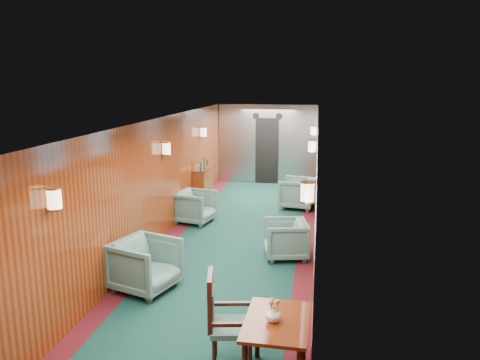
{
  "coord_description": "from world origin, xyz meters",
  "views": [
    {
      "loc": [
        1.49,
        -8.17,
        3.1
      ],
      "look_at": [
        0.0,
        0.83,
        1.15
      ],
      "focal_mm": 35.0,
      "sensor_mm": 36.0,
      "label": 1
    }
  ],
  "objects_px": {
    "side_chair": "(222,317)",
    "credenza": "(203,185)",
    "armchair_right_near": "(285,239)",
    "dining_table": "(277,330)",
    "armchair_left_near": "(146,265)",
    "armchair_right_far": "(297,193)",
    "armchair_left_far": "(195,207)"
  },
  "relations": [
    {
      "from": "credenza",
      "to": "armchair_right_far",
      "type": "height_order",
      "value": "credenza"
    },
    {
      "from": "credenza",
      "to": "armchair_right_far",
      "type": "bearing_deg",
      "value": -1.59
    },
    {
      "from": "armchair_right_near",
      "to": "armchair_left_near",
      "type": "bearing_deg",
      "value": -61.77
    },
    {
      "from": "armchair_left_near",
      "to": "armchair_right_far",
      "type": "height_order",
      "value": "armchair_left_near"
    },
    {
      "from": "armchair_left_near",
      "to": "armchair_left_far",
      "type": "relative_size",
      "value": 1.09
    },
    {
      "from": "side_chair",
      "to": "armchair_left_near",
      "type": "distance_m",
      "value": 2.29
    },
    {
      "from": "dining_table",
      "to": "side_chair",
      "type": "bearing_deg",
      "value": 164.67
    },
    {
      "from": "credenza",
      "to": "armchair_left_near",
      "type": "relative_size",
      "value": 1.4
    },
    {
      "from": "dining_table",
      "to": "armchair_right_near",
      "type": "height_order",
      "value": "dining_table"
    },
    {
      "from": "side_chair",
      "to": "credenza",
      "type": "height_order",
      "value": "credenza"
    },
    {
      "from": "side_chair",
      "to": "armchair_right_near",
      "type": "bearing_deg",
      "value": 71.62
    },
    {
      "from": "side_chair",
      "to": "armchair_right_far",
      "type": "bearing_deg",
      "value": 75.0
    },
    {
      "from": "armchair_left_near",
      "to": "armchair_right_far",
      "type": "bearing_deg",
      "value": -3.58
    },
    {
      "from": "armchair_left_far",
      "to": "armchair_left_near",
      "type": "bearing_deg",
      "value": -165.24
    },
    {
      "from": "side_chair",
      "to": "armchair_left_near",
      "type": "relative_size",
      "value": 1.26
    },
    {
      "from": "credenza",
      "to": "armchair_left_far",
      "type": "bearing_deg",
      "value": -82.64
    },
    {
      "from": "credenza",
      "to": "dining_table",
      "type": "bearing_deg",
      "value": -70.36
    },
    {
      "from": "dining_table",
      "to": "armchair_left_near",
      "type": "height_order",
      "value": "armchair_left_near"
    },
    {
      "from": "dining_table",
      "to": "armchair_left_near",
      "type": "xyz_separation_m",
      "value": [
        -2.13,
        1.88,
        -0.2
      ]
    },
    {
      "from": "armchair_left_far",
      "to": "armchair_right_near",
      "type": "relative_size",
      "value": 1.05
    },
    {
      "from": "credenza",
      "to": "side_chair",
      "type": "bearing_deg",
      "value": -74.52
    },
    {
      "from": "credenza",
      "to": "armchair_right_near",
      "type": "bearing_deg",
      "value": -55.77
    },
    {
      "from": "side_chair",
      "to": "armchair_left_near",
      "type": "height_order",
      "value": "side_chair"
    },
    {
      "from": "dining_table",
      "to": "armchair_left_near",
      "type": "bearing_deg",
      "value": 140.09
    },
    {
      "from": "dining_table",
      "to": "armchair_right_near",
      "type": "distance_m",
      "value": 3.55
    },
    {
      "from": "armchair_left_near",
      "to": "armchair_right_near",
      "type": "xyz_separation_m",
      "value": [
        1.98,
        1.65,
        -0.05
      ]
    },
    {
      "from": "dining_table",
      "to": "credenza",
      "type": "bearing_deg",
      "value": 111.23
    },
    {
      "from": "dining_table",
      "to": "side_chair",
      "type": "relative_size",
      "value": 0.88
    },
    {
      "from": "armchair_left_near",
      "to": "armchair_left_far",
      "type": "bearing_deg",
      "value": 20.93
    },
    {
      "from": "dining_table",
      "to": "armchair_right_near",
      "type": "xyz_separation_m",
      "value": [
        -0.15,
        3.54,
        -0.25
      ]
    },
    {
      "from": "side_chair",
      "to": "credenza",
      "type": "xyz_separation_m",
      "value": [
        -1.88,
        6.79,
        -0.11
      ]
    },
    {
      "from": "armchair_right_far",
      "to": "credenza",
      "type": "bearing_deg",
      "value": -80.96
    }
  ]
}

